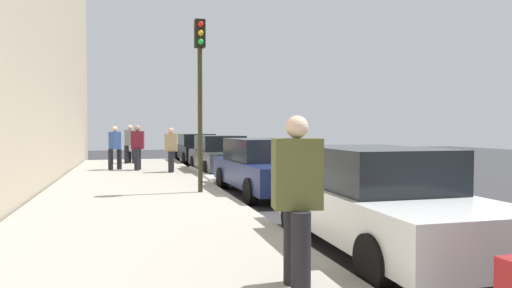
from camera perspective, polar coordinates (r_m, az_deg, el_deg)
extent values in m
plane|color=#333335|center=(11.75, 1.50, -6.81)|extent=(56.00, 56.00, 0.00)
cube|color=#A39E93|center=(11.23, -14.93, -6.90)|extent=(28.00, 4.60, 0.15)
cube|color=gold|center=(13.04, 15.13, -5.99)|extent=(28.00, 0.14, 0.01)
cube|color=white|center=(16.61, -6.14, -3.87)|extent=(5.62, 0.56, 0.22)
cylinder|color=black|center=(22.57, -4.70, -1.79)|extent=(0.65, 0.24, 0.64)
cylinder|color=black|center=(22.25, -8.92, -1.86)|extent=(0.65, 0.24, 0.64)
cylinder|color=black|center=(25.11, -6.05, -1.42)|extent=(0.65, 0.24, 0.64)
cylinder|color=black|center=(24.82, -9.85, -1.47)|extent=(0.65, 0.24, 0.64)
cube|color=black|center=(23.66, -7.40, -0.97)|extent=(4.27, 1.96, 0.64)
cube|color=black|center=(23.84, -7.50, 0.54)|extent=(2.25, 1.68, 0.60)
cylinder|color=black|center=(16.84, -0.58, -3.06)|extent=(0.65, 0.24, 0.64)
cylinder|color=black|center=(16.43, -6.20, -3.19)|extent=(0.65, 0.24, 0.64)
cylinder|color=black|center=(19.59, -2.99, -2.36)|extent=(0.65, 0.24, 0.64)
cylinder|color=black|center=(19.24, -7.84, -2.45)|extent=(0.65, 0.24, 0.64)
cube|color=#383A3D|center=(17.98, -4.46, -1.88)|extent=(4.67, 1.93, 0.64)
cube|color=black|center=(18.18, -4.62, 0.12)|extent=(2.45, 1.67, 0.60)
cylinder|color=black|center=(11.28, 7.56, -5.56)|extent=(0.65, 0.24, 0.64)
cylinder|color=black|center=(10.69, -0.68, -5.96)|extent=(0.65, 0.24, 0.64)
cylinder|color=black|center=(13.99, 2.45, -4.08)|extent=(0.65, 0.24, 0.64)
cylinder|color=black|center=(13.52, -4.28, -4.30)|extent=(0.65, 0.24, 0.64)
cube|color=navy|center=(12.30, 1.10, -3.64)|extent=(4.82, 1.94, 0.64)
cube|color=black|center=(12.49, 0.75, -0.70)|extent=(2.52, 1.67, 0.60)
cylinder|color=black|center=(6.29, 28.46, -11.81)|extent=(0.64, 0.23, 0.64)
cylinder|color=black|center=(5.32, 14.64, -14.14)|extent=(0.64, 0.23, 0.64)
cylinder|color=black|center=(8.49, 15.50, -8.10)|extent=(0.64, 0.23, 0.64)
cylinder|color=black|center=(7.80, 4.60, -8.92)|extent=(0.64, 0.23, 0.64)
cube|color=white|center=(6.84, 15.19, -8.20)|extent=(4.51, 1.90, 0.64)
cube|color=black|center=(6.96, 14.33, -2.88)|extent=(2.36, 1.65, 0.60)
cylinder|color=black|center=(22.34, -15.92, -1.24)|extent=(0.20, 0.20, 0.85)
cylinder|color=black|center=(22.14, -15.03, -1.26)|extent=(0.20, 0.20, 0.85)
cube|color=slate|center=(22.21, -15.49, 0.78)|extent=(0.58, 0.51, 0.72)
sphere|color=beige|center=(22.20, -15.51, 2.02)|extent=(0.24, 0.24, 0.24)
cylinder|color=black|center=(17.62, -10.52, -2.14)|extent=(0.18, 0.18, 0.79)
cylinder|color=black|center=(17.25, -10.64, -2.23)|extent=(0.18, 0.18, 0.79)
cube|color=tan|center=(17.40, -10.60, 0.20)|extent=(0.36, 0.50, 0.67)
sphere|color=#D8AD8C|center=(17.39, -10.60, 1.66)|extent=(0.22, 0.22, 0.22)
cylinder|color=black|center=(18.40, -14.71, -1.93)|extent=(0.19, 0.19, 0.83)
cylinder|color=black|center=(18.78, -14.49, -1.85)|extent=(0.19, 0.19, 0.83)
cube|color=maroon|center=(18.55, -14.62, 0.48)|extent=(0.39, 0.53, 0.71)
sphere|color=tan|center=(18.55, -14.63, 1.93)|extent=(0.23, 0.23, 0.23)
cylinder|color=black|center=(18.88, -17.75, -1.88)|extent=(0.19, 0.19, 0.82)
cylinder|color=black|center=(19.07, -16.74, -1.84)|extent=(0.19, 0.19, 0.82)
cube|color=#335193|center=(18.94, -17.26, 0.42)|extent=(0.55, 0.49, 0.69)
sphere|color=beige|center=(18.94, -17.28, 1.81)|extent=(0.23, 0.23, 0.23)
cylinder|color=black|center=(4.56, 5.64, -13.62)|extent=(0.19, 0.19, 0.83)
cylinder|color=black|center=(4.93, 4.61, -12.43)|extent=(0.19, 0.19, 0.83)
cube|color=brown|center=(4.61, 5.13, -3.71)|extent=(0.37, 0.52, 0.71)
sphere|color=beige|center=(4.58, 5.15, 2.14)|extent=(0.23, 0.23, 0.23)
cylinder|color=#2D2D19|center=(11.78, -7.01, 2.98)|extent=(0.12, 0.12, 3.71)
cube|color=black|center=(12.03, -7.06, 13.55)|extent=(0.26, 0.26, 0.70)
sphere|color=red|center=(11.93, -6.95, 14.68)|extent=(0.14, 0.14, 0.14)
sphere|color=orange|center=(11.88, -6.95, 13.64)|extent=(0.14, 0.14, 0.14)
sphere|color=green|center=(11.84, -6.94, 12.60)|extent=(0.14, 0.14, 0.14)
cube|color=black|center=(22.64, -15.62, -1.60)|extent=(0.34, 0.22, 0.53)
cylinder|color=#4C4C4C|center=(22.62, -15.63, -0.48)|extent=(0.03, 0.03, 0.36)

